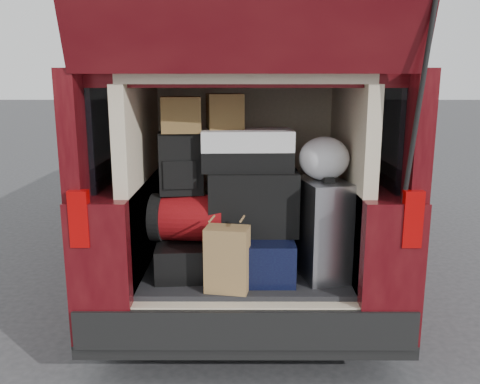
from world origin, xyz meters
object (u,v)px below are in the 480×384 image
object	(u,v)px
kraft_bag	(227,259)
twotone_duffel	(247,150)
backpack	(181,163)
black_soft_case	(253,202)
black_hardshell	(188,255)
red_duffel	(189,217)
silver_roller	(323,229)
navy_hardshell	(254,253)

from	to	relation	value
kraft_bag	twotone_duffel	bearing A→B (deg)	81.71
backpack	kraft_bag	bearing A→B (deg)	-55.79
kraft_bag	black_soft_case	world-z (taller)	black_soft_case
twotone_duffel	kraft_bag	bearing A→B (deg)	-110.69
black_hardshell	twotone_duffel	xyz separation A→B (m)	(0.37, 0.04, 0.66)
red_duffel	black_soft_case	size ratio (longest dim) A/B	0.82
silver_roller	red_duffel	distance (m)	0.82
black_hardshell	kraft_bag	xyz separation A→B (m)	(0.26, -0.30, 0.08)
silver_roller	red_duffel	bearing A→B (deg)	163.42
kraft_bag	silver_roller	bearing A→B (deg)	32.21
navy_hardshell	silver_roller	xyz separation A→B (m)	(0.41, -0.05, 0.17)
backpack	black_hardshell	bearing A→B (deg)	-42.70
black_soft_case	backpack	xyz separation A→B (m)	(-0.44, 0.01, 0.23)
silver_roller	red_duffel	world-z (taller)	silver_roller
black_hardshell	navy_hardshell	distance (m)	0.41
silver_roller	backpack	bearing A→B (deg)	162.07
black_soft_case	backpack	bearing A→B (deg)	178.29
kraft_bag	black_soft_case	xyz separation A→B (m)	(0.15, 0.31, 0.26)
kraft_bag	twotone_duffel	xyz separation A→B (m)	(0.11, 0.34, 0.57)
silver_roller	black_soft_case	world-z (taller)	black_soft_case
backpack	twotone_duffel	bearing A→B (deg)	-5.05
navy_hardshell	backpack	size ratio (longest dim) A/B	1.53
red_duffel	black_soft_case	distance (m)	0.41
red_duffel	black_hardshell	bearing A→B (deg)	172.15
twotone_duffel	red_duffel	bearing A→B (deg)	-176.07
kraft_bag	black_soft_case	bearing A→B (deg)	74.31
silver_roller	black_soft_case	size ratio (longest dim) A/B	1.11
twotone_duffel	backpack	bearing A→B (deg)	179.90
red_duffel	twotone_duffel	world-z (taller)	twotone_duffel
black_hardshell	silver_roller	distance (m)	0.85
silver_roller	backpack	xyz separation A→B (m)	(-0.85, 0.09, 0.38)
kraft_bag	navy_hardshell	bearing A→B (deg)	71.20
backpack	black_soft_case	bearing A→B (deg)	-8.58
navy_hardshell	black_soft_case	size ratio (longest dim) A/B	1.07
navy_hardshell	black_soft_case	world-z (taller)	black_soft_case
silver_roller	black_hardshell	bearing A→B (deg)	163.28
red_duffel	twotone_duffel	size ratio (longest dim) A/B	0.81
black_hardshell	twotone_duffel	size ratio (longest dim) A/B	0.93
black_hardshell	navy_hardshell	world-z (taller)	navy_hardshell
navy_hardshell	backpack	xyz separation A→B (m)	(-0.44, 0.04, 0.55)
navy_hardshell	twotone_duffel	xyz separation A→B (m)	(-0.04, 0.06, 0.63)
black_soft_case	twotone_duffel	xyz separation A→B (m)	(-0.04, 0.03, 0.31)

